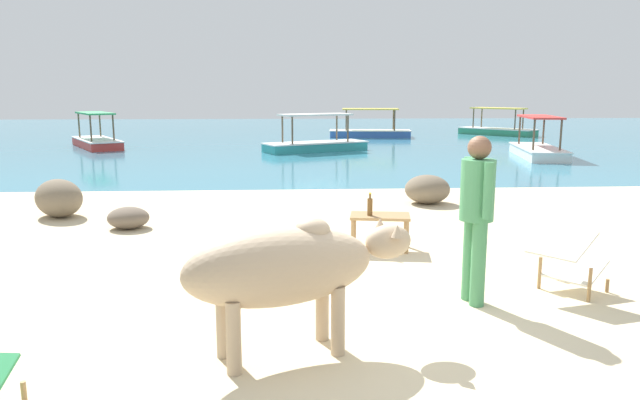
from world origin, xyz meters
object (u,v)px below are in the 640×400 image
(bottle, at_px, (370,206))
(deck_chair_near, at_px, (568,257))
(boat_red, at_px, (97,140))
(boat_white, at_px, (538,148))
(boat_teal, at_px, (315,143))
(boat_blue, at_px, (370,131))
(cow, at_px, (287,267))
(low_bench_table, at_px, (380,221))
(boat_green, at_px, (497,129))
(person_standing, at_px, (477,207))

(bottle, relative_size, deck_chair_near, 0.32)
(boat_red, xyz_separation_m, boat_white, (14.98, -4.12, 0.00))
(boat_teal, xyz_separation_m, boat_red, (-8.04, 1.87, 0.00))
(bottle, xyz_separation_m, boat_blue, (2.75, 19.46, -0.33))
(cow, relative_size, boat_teal, 0.50)
(boat_blue, bearing_deg, boat_teal, -107.85)
(boat_blue, bearing_deg, bottle, -92.01)
(boat_teal, relative_size, boat_red, 1.01)
(bottle, height_order, deck_chair_near, bottle)
(low_bench_table, relative_size, boat_red, 0.22)
(cow, distance_m, boat_white, 16.05)
(deck_chair_near, relative_size, boat_green, 0.26)
(low_bench_table, relative_size, boat_teal, 0.22)
(low_bench_table, bearing_deg, person_standing, -64.45)
(low_bench_table, xyz_separation_m, deck_chair_near, (1.62, -1.82, 0.00))
(boat_teal, distance_m, boat_green, 11.60)
(deck_chair_near, distance_m, boat_teal, 15.04)
(low_bench_table, height_order, person_standing, person_standing)
(deck_chair_near, bearing_deg, person_standing, 152.36)
(person_standing, xyz_separation_m, boat_green, (8.26, 22.39, -0.70))
(deck_chair_near, height_order, boat_teal, boat_teal)
(bottle, bearing_deg, boat_white, 57.66)
(boat_green, bearing_deg, boat_white, -54.02)
(low_bench_table, xyz_separation_m, bottle, (-0.14, -0.03, 0.20))
(bottle, height_order, boat_teal, boat_teal)
(bottle, bearing_deg, boat_teal, 90.21)
(boat_red, height_order, boat_white, same)
(cow, height_order, boat_green, boat_green)
(person_standing, distance_m, boat_green, 23.87)
(boat_red, xyz_separation_m, boat_blue, (10.84, 4.45, 0.00))
(deck_chair_near, relative_size, boat_white, 0.24)
(boat_green, bearing_deg, boat_teal, -92.81)
(boat_white, distance_m, boat_blue, 9.52)
(bottle, distance_m, boat_blue, 19.66)
(bottle, distance_m, boat_red, 17.06)
(boat_blue, bearing_deg, low_bench_table, -91.62)
(cow, xyz_separation_m, boat_teal, (1.02, 16.18, -0.46))
(boat_red, distance_m, boat_green, 17.91)
(cow, relative_size, boat_green, 0.54)
(boat_red, relative_size, boat_green, 1.07)
(boat_green, bearing_deg, deck_chair_near, -59.65)
(cow, distance_m, boat_blue, 22.82)
(cow, relative_size, bottle, 6.46)
(boat_white, bearing_deg, boat_red, -94.57)
(low_bench_table, bearing_deg, deck_chair_near, -39.34)
(bottle, distance_m, boat_teal, 13.15)
(cow, distance_m, bottle, 3.22)
(cow, bearing_deg, boat_teal, 66.55)
(boat_green, bearing_deg, low_bench_table, -65.08)
(person_standing, distance_m, boat_white, 14.28)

